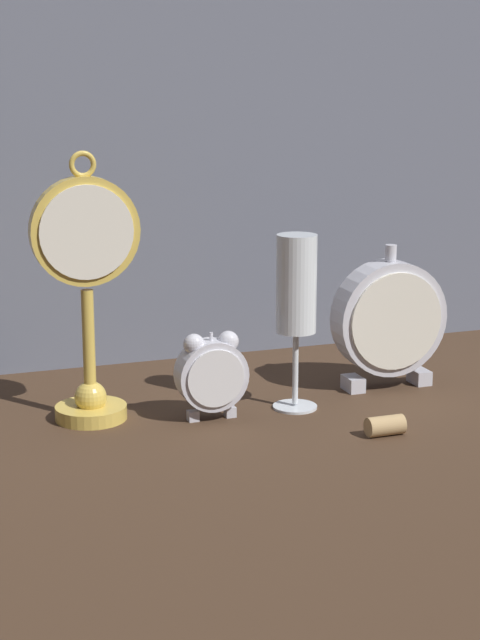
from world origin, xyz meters
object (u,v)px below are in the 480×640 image
Objects in this scene: pocket_watch_on_stand at (87,294)px; mantel_clock_silver at (389,319)px; champagne_flute at (296,295)px; wine_cork at (385,426)px; alarm_clock_twin_bell at (212,372)px.

mantel_clock_silver is at bearing -0.38° from pocket_watch_on_stand.
pocket_watch_on_stand is 1.47× the size of champagne_flute.
pocket_watch_on_stand reaches higher than champagne_flute.
pocket_watch_on_stand is 0.36m from wine_cork.
pocket_watch_on_stand is 0.24m from champagne_flute.
wine_cork is at bearing -117.90° from mantel_clock_silver.
pocket_watch_on_stand is at bearing 150.97° from wine_cork.
alarm_clock_twin_bell is 2.43× the size of wine_cork.
mantel_clock_silver reaches higher than alarm_clock_twin_bell.
pocket_watch_on_stand is 0.16m from alarm_clock_twin_bell.
mantel_clock_silver is 0.20m from wine_cork.
mantel_clock_silver is (0.38, -0.00, -0.06)m from pocket_watch_on_stand.
pocket_watch_on_stand reaches higher than mantel_clock_silver.
champagne_flute is at bearing -9.77° from pocket_watch_on_stand.
alarm_clock_twin_bell is at bearing -177.04° from champagne_flute.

